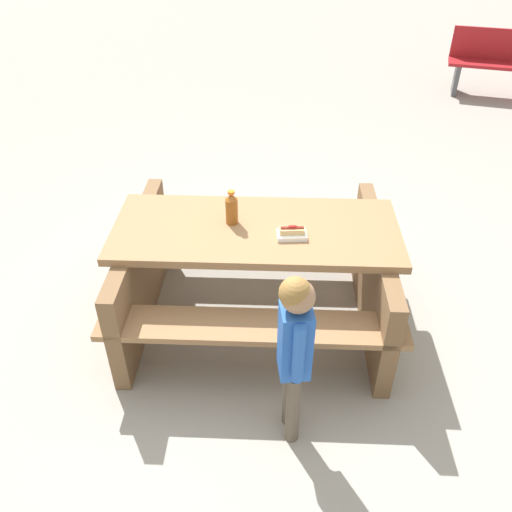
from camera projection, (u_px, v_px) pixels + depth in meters
The scene contains 6 objects.
ground_plane at pixel (256, 315), 3.73m from camera, with size 30.00×30.00×0.00m, color gray.
picnic_table at pixel (256, 266), 3.47m from camera, with size 2.16×1.92×0.75m.
soda_bottle at pixel (232, 208), 3.27m from camera, with size 0.08×0.08×0.23m.
hotdog_tray at pixel (292, 233), 3.18m from camera, with size 0.20×0.15×0.08m.
child_in_coat at pixel (295, 342), 2.57m from camera, with size 0.18×0.26×1.09m.
park_bench_mid at pixel (506, 62), 7.12m from camera, with size 1.47×1.16×0.85m.
Camera 1 is at (-0.81, -2.63, 2.55)m, focal length 36.84 mm.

